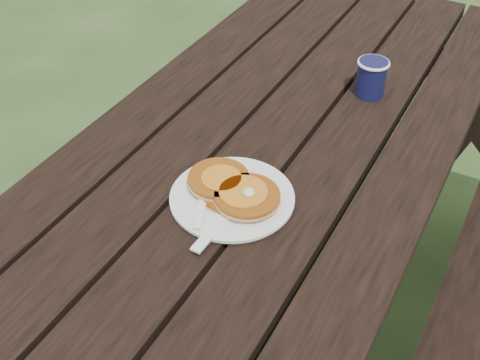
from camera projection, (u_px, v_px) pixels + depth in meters
The scene contains 7 objects.
ground at pixel (261, 338), 1.80m from camera, with size 60.00×60.00×0.00m, color #283E1A.
picnic_table at pixel (264, 255), 1.56m from camera, with size 1.36×1.80×0.75m.
plate at pixel (232, 198), 1.16m from camera, with size 0.23×0.23×0.01m, color white.
pancake_stack at pixel (233, 189), 1.15m from camera, with size 0.19×0.14×0.04m.
knife at pixel (222, 220), 1.10m from camera, with size 0.02×0.18×0.01m, color white.
fork at pixel (201, 208), 1.12m from camera, with size 0.03×0.16×0.01m, color white, non-canonical shape.
coffee_cup at pixel (372, 76), 1.41m from camera, with size 0.08×0.08×0.09m.
Camera 1 is at (0.45, -0.96, 1.53)m, focal length 45.00 mm.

